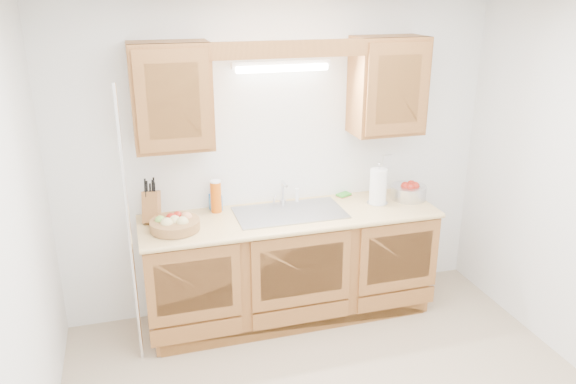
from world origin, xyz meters
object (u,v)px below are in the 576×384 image
object	(u,v)px
fruit_basket	(175,223)
paper_towel	(378,187)
knife_block	(151,206)
apple_bowl	(409,191)

from	to	relation	value
fruit_basket	paper_towel	world-z (taller)	paper_towel
paper_towel	fruit_basket	bearing A→B (deg)	-177.50
fruit_basket	knife_block	xyz separation A→B (m)	(-0.15, 0.21, 0.07)
fruit_basket	apple_bowl	xyz separation A→B (m)	(1.92, 0.10, 0.02)
knife_block	apple_bowl	size ratio (longest dim) A/B	1.12
fruit_basket	apple_bowl	world-z (taller)	apple_bowl
fruit_basket	paper_towel	xyz separation A→B (m)	(1.62, 0.07, 0.10)
paper_towel	apple_bowl	size ratio (longest dim) A/B	1.15
fruit_basket	paper_towel	bearing A→B (deg)	2.50
fruit_basket	paper_towel	distance (m)	1.63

